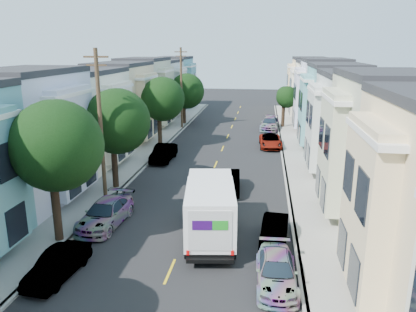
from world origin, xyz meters
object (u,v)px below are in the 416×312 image
tree_b (55,146)px  parked_left_c (106,213)px  parked_left_d (164,153)px  parked_right_c (270,141)px  lead_sedan (229,182)px  parked_right_d (270,124)px  parked_right_b (274,231)px  tree_e (186,91)px  tree_far_r (286,98)px  parked_left_b (58,265)px  utility_pole_near (101,128)px  parked_right_a (276,271)px  tree_d (162,99)px  tree_c (116,122)px  fedex_truck (210,208)px  utility_pole_far (181,88)px

tree_b → parked_left_c: 5.38m
parked_left_d → parked_right_c: size_ratio=0.94×
lead_sedan → parked_right_d: (3.11, 23.44, 0.06)m
parked_right_b → parked_right_c: size_ratio=0.78×
parked_left_d → parked_right_d: parked_right_d is taller
tree_b → parked_left_d: (1.40, 16.46, -4.59)m
tree_e → tree_far_r: bearing=-2.9°
tree_far_r → parked_right_d: tree_far_r is taller
tree_b → tree_far_r: (13.19, 34.31, -1.43)m
tree_b → parked_left_b: bearing=-67.2°
lead_sedan → parked_right_c: lead_sedan is taller
utility_pole_near → parked_right_d: utility_pole_near is taller
lead_sedan → parked_left_b: 14.21m
parked_left_b → parked_left_d: parked_left_d is taller
tree_b → tree_far_r: bearing=69.0°
parked_right_a → tree_e: bearing=105.1°
parked_right_c → parked_right_d: size_ratio=0.94×
parked_right_d → tree_far_r: bearing=44.7°
tree_d → parked_right_d: tree_d is taller
tree_d → parked_left_d: (1.40, -5.33, -4.26)m
tree_c → parked_right_d: size_ratio=1.45×
parked_left_b → tree_d: bearing=98.9°
tree_b → tree_d: tree_b is taller
fedex_truck → parked_right_b: size_ratio=1.75×
parked_right_d → lead_sedan: bearing=-92.6°
parked_left_b → tree_e: bearing=97.8°
tree_far_r → fedex_truck: (-5.48, -32.72, -2.14)m
utility_pole_near → parked_right_d: size_ratio=1.95×
utility_pole_near → parked_right_a: utility_pole_near is taller
tree_b → parked_right_c: bearing=64.1°
parked_right_a → utility_pole_far: bearing=106.5°
tree_e → parked_left_c: (1.40, -32.57, -3.74)m
tree_d → tree_e: (0.00, 13.17, -0.54)m
tree_c → tree_e: bearing=90.0°
tree_e → parked_right_d: (11.20, -2.31, -3.70)m
parked_right_a → parked_left_c: bearing=151.8°
utility_pole_near → fedex_truck: bearing=-29.0°
parked_right_b → parked_right_d: size_ratio=0.73×
tree_b → utility_pole_far: utility_pole_far is taller
tree_d → tree_e: bearing=90.0°
tree_e → parked_left_d: size_ratio=1.52×
tree_c → lead_sedan: tree_c is taller
tree_e → utility_pole_far: bearing=-90.0°
tree_far_r → parked_left_c: 34.17m
tree_b → tree_d: bearing=90.0°
parked_right_b → parked_right_d: (0.00, 31.03, 0.14)m
tree_b → parked_right_a: (11.20, -2.51, -4.71)m
tree_far_r → parked_right_d: 4.07m
utility_pole_near → parked_left_c: 5.79m
parked_right_b → parked_left_b: bearing=-148.1°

